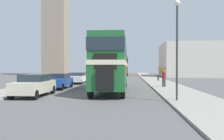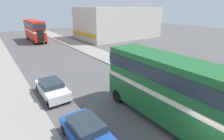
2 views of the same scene
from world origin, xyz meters
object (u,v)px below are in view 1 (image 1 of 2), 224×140
(street_lamp, at_px, (177,35))
(pedestrian_walking, at_px, (164,77))
(car_parked_mid, at_px, (59,81))
(car_parked_far, at_px, (78,78))
(car_parked_near, at_px, (34,85))
(church_tower, at_px, (56,3))
(double_decker_bus, at_px, (112,61))
(bus_distant, at_px, (123,65))
(bicycle_on_pavement, at_px, (158,78))

(street_lamp, bearing_deg, pedestrian_walking, 85.94)
(car_parked_mid, relative_size, car_parked_far, 0.93)
(car_parked_near, relative_size, church_tower, 0.11)
(car_parked_mid, xyz_separation_m, pedestrian_walking, (10.11, 1.56, 0.29))
(double_decker_bus, bearing_deg, pedestrian_walking, 33.21)
(car_parked_mid, xyz_separation_m, car_parked_far, (0.16, 6.70, -0.03))
(pedestrian_walking, bearing_deg, bus_distant, 98.79)
(church_tower, bearing_deg, bus_distant, 3.32)
(bus_distant, xyz_separation_m, church_tower, (-16.66, -0.97, 15.30))
(double_decker_bus, relative_size, street_lamp, 1.85)
(double_decker_bus, height_order, car_parked_far, double_decker_bus)
(car_parked_near, xyz_separation_m, street_lamp, (9.48, -1.86, 3.16))
(bicycle_on_pavement, bearing_deg, double_decker_bus, -113.25)
(car_parked_near, relative_size, car_parked_far, 0.95)
(car_parked_near, bearing_deg, car_parked_far, 89.24)
(pedestrian_walking, relative_size, bicycle_on_pavement, 0.93)
(car_parked_mid, relative_size, pedestrian_walking, 2.41)
(car_parked_near, bearing_deg, car_parked_mid, 89.97)
(pedestrian_walking, bearing_deg, street_lamp, -94.06)
(bus_distant, distance_m, car_parked_mid, 34.35)
(bus_distant, height_order, car_parked_mid, bus_distant)
(bicycle_on_pavement, bearing_deg, car_parked_near, -122.60)
(car_parked_far, bearing_deg, church_tower, 114.04)
(car_parked_far, xyz_separation_m, pedestrian_walking, (9.95, -5.14, 0.33))
(bus_distant, height_order, street_lamp, street_lamp)
(double_decker_bus, xyz_separation_m, church_tower, (-16.75, 34.61, 15.34))
(double_decker_bus, height_order, bus_distant, bus_distant)
(bus_distant, bearing_deg, street_lamp, -83.95)
(double_decker_bus, xyz_separation_m, car_parked_mid, (-5.20, 1.66, -1.85))
(double_decker_bus, bearing_deg, car_parked_near, -143.60)
(car_parked_mid, distance_m, pedestrian_walking, 10.24)
(car_parked_near, xyz_separation_m, pedestrian_walking, (10.12, 7.05, 0.25))
(double_decker_bus, height_order, bicycle_on_pavement, double_decker_bus)
(car_parked_near, height_order, car_parked_mid, car_parked_near)
(bicycle_on_pavement, height_order, church_tower, church_tower)
(car_parked_near, xyz_separation_m, bicycle_on_pavement, (10.84, 16.95, -0.31))
(car_parked_mid, relative_size, street_lamp, 0.68)
(car_parked_mid, height_order, bicycle_on_pavement, car_parked_mid)
(car_parked_near, relative_size, car_parked_mid, 1.02)
(double_decker_bus, relative_size, bus_distant, 1.14)
(bicycle_on_pavement, bearing_deg, pedestrian_walking, -94.17)
(pedestrian_walking, height_order, bicycle_on_pavement, pedestrian_walking)
(double_decker_bus, height_order, street_lamp, street_lamp)
(car_parked_far, distance_m, church_tower, 33.51)
(double_decker_bus, distance_m, bus_distant, 35.57)
(car_parked_near, relative_size, pedestrian_walking, 2.45)
(street_lamp, bearing_deg, car_parked_near, 168.88)
(double_decker_bus, bearing_deg, bus_distant, 90.16)
(car_parked_far, relative_size, street_lamp, 0.72)
(car_parked_far, bearing_deg, bicycle_on_pavement, 23.99)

